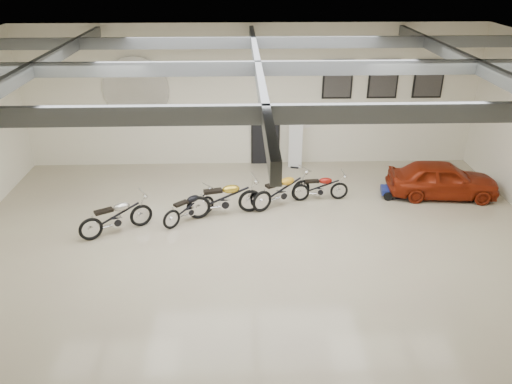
{
  "coord_description": "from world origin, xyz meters",
  "views": [
    {
      "loc": [
        -0.41,
        -11.22,
        7.1
      ],
      "look_at": [
        0.0,
        1.2,
        1.1
      ],
      "focal_mm": 35.0,
      "sensor_mm": 36.0,
      "label": 1
    }
  ],
  "objects_px": {
    "banner_stand": "(296,144)",
    "motorcycle_silver": "(116,216)",
    "motorcycle_yellow": "(282,190)",
    "motorcycle_gold": "(224,198)",
    "motorcycle_red": "(320,187)",
    "vintage_car": "(442,179)",
    "motorcycle_black": "(189,207)",
    "go_kart": "(405,189)"
  },
  "relations": [
    {
      "from": "motorcycle_black",
      "to": "vintage_car",
      "type": "xyz_separation_m",
      "value": [
        7.92,
        1.41,
        0.12
      ]
    },
    {
      "from": "motorcycle_yellow",
      "to": "vintage_car",
      "type": "height_order",
      "value": "vintage_car"
    },
    {
      "from": "motorcycle_black",
      "to": "motorcycle_yellow",
      "type": "distance_m",
      "value": 2.91
    },
    {
      "from": "motorcycle_gold",
      "to": "motorcycle_red",
      "type": "height_order",
      "value": "motorcycle_gold"
    },
    {
      "from": "motorcycle_silver",
      "to": "motorcycle_yellow",
      "type": "relative_size",
      "value": 0.98
    },
    {
      "from": "motorcycle_black",
      "to": "motorcycle_red",
      "type": "height_order",
      "value": "motorcycle_black"
    },
    {
      "from": "banner_stand",
      "to": "go_kart",
      "type": "height_order",
      "value": "banner_stand"
    },
    {
      "from": "motorcycle_black",
      "to": "vintage_car",
      "type": "height_order",
      "value": "vintage_car"
    },
    {
      "from": "banner_stand",
      "to": "vintage_car",
      "type": "height_order",
      "value": "banner_stand"
    },
    {
      "from": "motorcycle_black",
      "to": "motorcycle_yellow",
      "type": "relative_size",
      "value": 0.85
    },
    {
      "from": "motorcycle_black",
      "to": "go_kart",
      "type": "distance_m",
      "value": 6.89
    },
    {
      "from": "motorcycle_gold",
      "to": "motorcycle_black",
      "type": "bearing_deg",
      "value": -176.03
    },
    {
      "from": "motorcycle_black",
      "to": "motorcycle_gold",
      "type": "height_order",
      "value": "motorcycle_gold"
    },
    {
      "from": "motorcycle_yellow",
      "to": "motorcycle_red",
      "type": "xyz_separation_m",
      "value": [
        1.23,
        0.34,
        -0.08
      ]
    },
    {
      "from": "banner_stand",
      "to": "motorcycle_yellow",
      "type": "relative_size",
      "value": 0.85
    },
    {
      "from": "motorcycle_silver",
      "to": "go_kart",
      "type": "distance_m",
      "value": 8.93
    },
    {
      "from": "motorcycle_yellow",
      "to": "motorcycle_red",
      "type": "distance_m",
      "value": 1.28
    },
    {
      "from": "motorcycle_gold",
      "to": "motorcycle_yellow",
      "type": "height_order",
      "value": "motorcycle_gold"
    },
    {
      "from": "motorcycle_black",
      "to": "vintage_car",
      "type": "relative_size",
      "value": 0.52
    },
    {
      "from": "banner_stand",
      "to": "motorcycle_gold",
      "type": "distance_m",
      "value": 4.35
    },
    {
      "from": "motorcycle_red",
      "to": "vintage_car",
      "type": "distance_m",
      "value": 3.94
    },
    {
      "from": "motorcycle_silver",
      "to": "vintage_car",
      "type": "bearing_deg",
      "value": -19.31
    },
    {
      "from": "banner_stand",
      "to": "motorcycle_gold",
      "type": "height_order",
      "value": "banner_stand"
    },
    {
      "from": "motorcycle_red",
      "to": "vintage_car",
      "type": "xyz_separation_m",
      "value": [
        3.93,
        0.18,
        0.12
      ]
    },
    {
      "from": "motorcycle_silver",
      "to": "motorcycle_yellow",
      "type": "xyz_separation_m",
      "value": [
        4.72,
        1.5,
        0.01
      ]
    },
    {
      "from": "motorcycle_silver",
      "to": "go_kart",
      "type": "height_order",
      "value": "motorcycle_silver"
    },
    {
      "from": "motorcycle_gold",
      "to": "motorcycle_red",
      "type": "bearing_deg",
      "value": 2.82
    },
    {
      "from": "banner_stand",
      "to": "motorcycle_silver",
      "type": "height_order",
      "value": "banner_stand"
    },
    {
      "from": "motorcycle_yellow",
      "to": "motorcycle_gold",
      "type": "bearing_deg",
      "value": 167.15
    },
    {
      "from": "go_kart",
      "to": "motorcycle_red",
      "type": "bearing_deg",
      "value": -169.15
    },
    {
      "from": "motorcycle_gold",
      "to": "motorcycle_red",
      "type": "distance_m",
      "value": 3.11
    },
    {
      "from": "vintage_car",
      "to": "go_kart",
      "type": "bearing_deg",
      "value": 99.03
    },
    {
      "from": "banner_stand",
      "to": "motorcycle_yellow",
      "type": "xyz_separation_m",
      "value": [
        -0.72,
        -3.0,
        -0.35
      ]
    },
    {
      "from": "banner_stand",
      "to": "motorcycle_gold",
      "type": "xyz_separation_m",
      "value": [
        -2.47,
        -3.56,
        -0.31
      ]
    },
    {
      "from": "motorcycle_gold",
      "to": "banner_stand",
      "type": "bearing_deg",
      "value": 41.18
    },
    {
      "from": "motorcycle_gold",
      "to": "motorcycle_red",
      "type": "xyz_separation_m",
      "value": [
        2.97,
        0.91,
        -0.12
      ]
    },
    {
      "from": "motorcycle_gold",
      "to": "go_kart",
      "type": "relative_size",
      "value": 1.45
    },
    {
      "from": "motorcycle_black",
      "to": "motorcycle_red",
      "type": "relative_size",
      "value": 1.01
    },
    {
      "from": "banner_stand",
      "to": "motorcycle_silver",
      "type": "relative_size",
      "value": 0.87
    },
    {
      "from": "motorcycle_silver",
      "to": "motorcycle_yellow",
      "type": "height_order",
      "value": "motorcycle_yellow"
    },
    {
      "from": "go_kart",
      "to": "motorcycle_silver",
      "type": "bearing_deg",
      "value": -158.68
    },
    {
      "from": "vintage_car",
      "to": "motorcycle_silver",
      "type": "bearing_deg",
      "value": 107.06
    }
  ]
}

